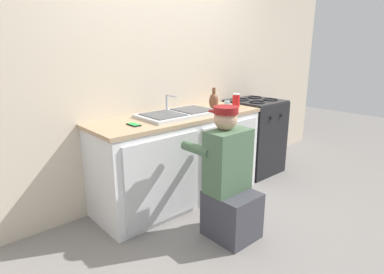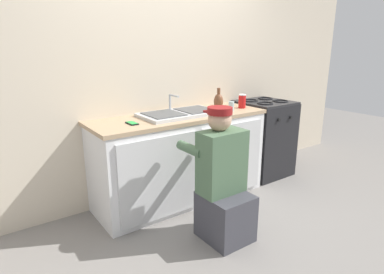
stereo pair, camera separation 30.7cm
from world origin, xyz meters
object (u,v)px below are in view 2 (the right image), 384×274
(stove_range, at_px, (263,138))
(vase_decorative, at_px, (218,101))
(water_glass, at_px, (231,106))
(soda_cup_red, at_px, (242,101))
(sink_double_basin, at_px, (180,113))
(cell_phone, at_px, (132,123))
(plumber_person, at_px, (223,186))

(stove_range, xyz_separation_m, vase_decorative, (-0.73, 0.01, 0.53))
(water_glass, xyz_separation_m, soda_cup_red, (0.21, 0.06, 0.03))
(sink_double_basin, xyz_separation_m, cell_phone, (-0.55, -0.07, -0.01))
(sink_double_basin, height_order, plumber_person, plumber_person)
(sink_double_basin, relative_size, plumber_person, 0.72)
(water_glass, relative_size, vase_decorative, 0.43)
(sink_double_basin, xyz_separation_m, stove_range, (1.23, -0.00, -0.46))
(stove_range, bearing_deg, plumber_person, -149.59)
(water_glass, height_order, vase_decorative, vase_decorative)
(cell_phone, bearing_deg, stove_range, 2.06)
(plumber_person, height_order, soda_cup_red, plumber_person)
(soda_cup_red, bearing_deg, sink_double_basin, 173.82)
(stove_range, height_order, water_glass, water_glass)
(plumber_person, xyz_separation_m, soda_cup_red, (0.87, 0.71, 0.52))
(sink_double_basin, height_order, vase_decorative, vase_decorative)
(soda_cup_red, bearing_deg, stove_range, 9.79)
(cell_phone, relative_size, vase_decorative, 0.61)
(cell_phone, height_order, vase_decorative, vase_decorative)
(stove_range, bearing_deg, vase_decorative, 179.01)
(cell_phone, relative_size, soda_cup_red, 0.92)
(cell_phone, distance_m, vase_decorative, 1.06)
(stove_range, height_order, soda_cup_red, soda_cup_red)
(water_glass, height_order, cell_phone, water_glass)
(plumber_person, height_order, water_glass, plumber_person)
(water_glass, bearing_deg, vase_decorative, 109.58)
(sink_double_basin, bearing_deg, soda_cup_red, -6.18)
(sink_double_basin, distance_m, plumber_person, 0.92)
(stove_range, distance_m, soda_cup_red, 0.70)
(plumber_person, relative_size, cell_phone, 7.89)
(water_glass, relative_size, soda_cup_red, 0.66)
(sink_double_basin, distance_m, soda_cup_red, 0.77)
(plumber_person, xyz_separation_m, cell_phone, (-0.44, 0.72, 0.45))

